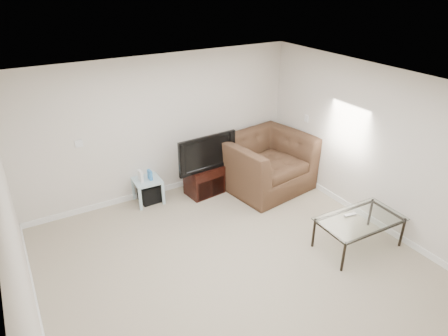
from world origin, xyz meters
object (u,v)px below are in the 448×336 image
subwoofer (149,193)px  recliner (266,154)px  side_table (148,191)px  tv_stand (204,180)px  television (204,151)px  coffee_table (358,233)px

subwoofer → recliner: size_ratio=0.22×
side_table → subwoofer: side_table is taller
tv_stand → side_table: (-1.00, 0.23, -0.05)m
television → recliner: 1.17m
subwoofer → recliner: recliner is taller
television → coffee_table: (1.22, -2.51, -0.61)m
subwoofer → tv_stand: bearing=-14.3°
tv_stand → recliner: 1.23m
side_table → subwoofer: (0.03, 0.02, -0.06)m
subwoofer → recliner: (2.08, -0.60, 0.51)m
television → coffee_table: television is taller
side_table → coffee_table: size_ratio=0.37×
tv_stand → recliner: bearing=-24.7°
tv_stand → coffee_table: bearing=-71.2°
tv_stand → television: (0.00, -0.03, 0.59)m
television → tv_stand: bearing=93.6°
recliner → tv_stand: bearing=153.7°
side_table → subwoofer: bearing=31.8°
television → subwoofer: (-0.97, 0.27, -0.70)m
television → recliner: (1.11, -0.33, -0.18)m
coffee_table → recliner: bearing=93.0°
recliner → coffee_table: 2.23m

